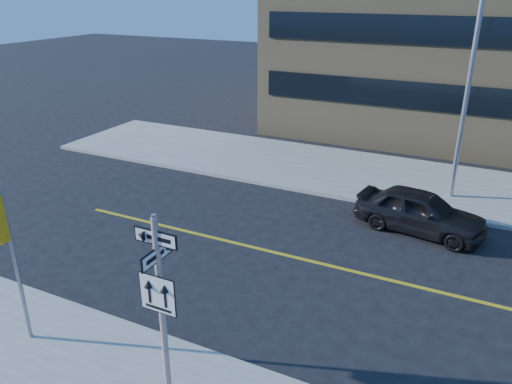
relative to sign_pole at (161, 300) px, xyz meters
The scene contains 5 objects.
ground 3.50m from the sign_pole, 90.00° to the left, with size 120.00×120.00×0.00m, color black.
sign_pole is the anchor object (origin of this frame).
traffic_signal 4.05m from the sign_pole, behind, with size 0.32×0.45×4.00m.
parked_car_a 10.77m from the sign_pole, 71.86° to the left, with size 4.37×1.76×1.49m, color black.
streetlight_a 14.05m from the sign_pole, 73.23° to the left, with size 0.55×2.25×8.00m.
Camera 1 is at (5.10, -8.80, 7.94)m, focal length 35.00 mm.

